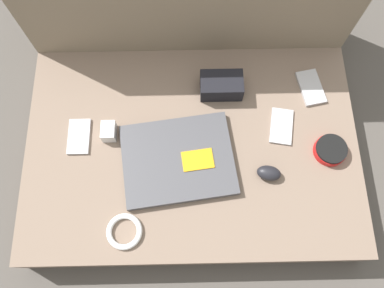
{
  "coord_description": "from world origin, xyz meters",
  "views": [
    {
      "loc": [
        -0.01,
        -0.36,
        1.18
      ],
      "look_at": [
        0.0,
        0.0,
        0.15
      ],
      "focal_mm": 35.0,
      "sensor_mm": 36.0,
      "label": 1
    }
  ],
  "objects_px": {
    "phone_small": "(311,87)",
    "charger_brick": "(109,131)",
    "camera_pouch": "(221,86)",
    "laptop": "(178,160)",
    "phone_silver": "(79,137)",
    "speaker_puck": "(330,150)",
    "phone_black": "(281,126)",
    "computer_mouse": "(269,173)"
  },
  "relations": [
    {
      "from": "phone_small",
      "to": "charger_brick",
      "type": "distance_m",
      "value": 0.64
    },
    {
      "from": "phone_small",
      "to": "camera_pouch",
      "type": "xyz_separation_m",
      "value": [
        -0.28,
        -0.0,
        0.03
      ]
    },
    {
      "from": "laptop",
      "to": "phone_silver",
      "type": "relative_size",
      "value": 3.13
    },
    {
      "from": "camera_pouch",
      "to": "charger_brick",
      "type": "xyz_separation_m",
      "value": [
        -0.34,
        -0.14,
        -0.01
      ]
    },
    {
      "from": "laptop",
      "to": "phone_small",
      "type": "relative_size",
      "value": 2.7
    },
    {
      "from": "speaker_puck",
      "to": "phone_black",
      "type": "xyz_separation_m",
      "value": [
        -0.13,
        0.08,
        -0.01
      ]
    },
    {
      "from": "computer_mouse",
      "to": "speaker_puck",
      "type": "height_order",
      "value": "computer_mouse"
    },
    {
      "from": "laptop",
      "to": "speaker_puck",
      "type": "bearing_deg",
      "value": -4.78
    },
    {
      "from": "phone_silver",
      "to": "phone_small",
      "type": "xyz_separation_m",
      "value": [
        0.72,
        0.15,
        0.0
      ]
    },
    {
      "from": "speaker_puck",
      "to": "charger_brick",
      "type": "relative_size",
      "value": 1.72
    },
    {
      "from": "camera_pouch",
      "to": "phone_black",
      "type": "bearing_deg",
      "value": -35.56
    },
    {
      "from": "phone_small",
      "to": "charger_brick",
      "type": "bearing_deg",
      "value": -178.16
    },
    {
      "from": "speaker_puck",
      "to": "charger_brick",
      "type": "xyz_separation_m",
      "value": [
        -0.65,
        0.07,
        0.01
      ]
    },
    {
      "from": "phone_small",
      "to": "camera_pouch",
      "type": "relative_size",
      "value": 1.0
    },
    {
      "from": "charger_brick",
      "to": "computer_mouse",
      "type": "bearing_deg",
      "value": -16.32
    },
    {
      "from": "charger_brick",
      "to": "camera_pouch",
      "type": "bearing_deg",
      "value": 22.46
    },
    {
      "from": "phone_silver",
      "to": "phone_small",
      "type": "relative_size",
      "value": 0.86
    },
    {
      "from": "computer_mouse",
      "to": "phone_black",
      "type": "distance_m",
      "value": 0.16
    },
    {
      "from": "phone_small",
      "to": "speaker_puck",
      "type": "bearing_deg",
      "value": -93.29
    },
    {
      "from": "phone_silver",
      "to": "speaker_puck",
      "type": "bearing_deg",
      "value": -4.92
    },
    {
      "from": "laptop",
      "to": "phone_black",
      "type": "xyz_separation_m",
      "value": [
        0.31,
        0.1,
        -0.01
      ]
    },
    {
      "from": "laptop",
      "to": "camera_pouch",
      "type": "xyz_separation_m",
      "value": [
        0.14,
        0.23,
        0.02
      ]
    },
    {
      "from": "computer_mouse",
      "to": "phone_silver",
      "type": "distance_m",
      "value": 0.57
    },
    {
      "from": "laptop",
      "to": "charger_brick",
      "type": "relative_size",
      "value": 6.37
    },
    {
      "from": "phone_black",
      "to": "charger_brick",
      "type": "bearing_deg",
      "value": -168.74
    },
    {
      "from": "speaker_puck",
      "to": "charger_brick",
      "type": "bearing_deg",
      "value": 173.96
    },
    {
      "from": "speaker_puck",
      "to": "phone_silver",
      "type": "relative_size",
      "value": 0.85
    },
    {
      "from": "computer_mouse",
      "to": "phone_black",
      "type": "xyz_separation_m",
      "value": [
        0.05,
        0.15,
        -0.01
      ]
    },
    {
      "from": "laptop",
      "to": "phone_small",
      "type": "distance_m",
      "value": 0.48
    },
    {
      "from": "laptop",
      "to": "speaker_puck",
      "type": "xyz_separation_m",
      "value": [
        0.45,
        0.02,
        0.0
      ]
    },
    {
      "from": "phone_small",
      "to": "charger_brick",
      "type": "height_order",
      "value": "charger_brick"
    },
    {
      "from": "computer_mouse",
      "to": "phone_small",
      "type": "bearing_deg",
      "value": 71.81
    },
    {
      "from": "phone_black",
      "to": "phone_silver",
      "type": "bearing_deg",
      "value": -168.19
    },
    {
      "from": "charger_brick",
      "to": "phone_silver",
      "type": "bearing_deg",
      "value": -174.94
    },
    {
      "from": "charger_brick",
      "to": "phone_black",
      "type": "bearing_deg",
      "value": 1.45
    },
    {
      "from": "phone_silver",
      "to": "camera_pouch",
      "type": "relative_size",
      "value": 0.86
    },
    {
      "from": "speaker_puck",
      "to": "phone_silver",
      "type": "distance_m",
      "value": 0.75
    },
    {
      "from": "speaker_puck",
      "to": "phone_black",
      "type": "bearing_deg",
      "value": 148.46
    },
    {
      "from": "speaker_puck",
      "to": "charger_brick",
      "type": "distance_m",
      "value": 0.66
    },
    {
      "from": "laptop",
      "to": "computer_mouse",
      "type": "xyz_separation_m",
      "value": [
        0.26,
        -0.05,
        0.01
      ]
    },
    {
      "from": "computer_mouse",
      "to": "phone_small",
      "type": "xyz_separation_m",
      "value": [
        0.16,
        0.28,
        -0.01
      ]
    },
    {
      "from": "speaker_puck",
      "to": "phone_small",
      "type": "bearing_deg",
      "value": 97.73
    }
  ]
}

